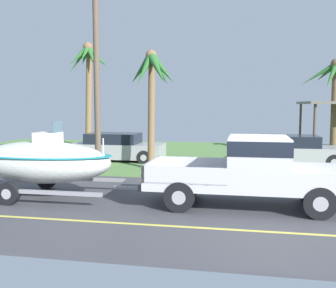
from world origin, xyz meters
name	(u,v)px	position (x,y,z in m)	size (l,w,h in m)	color
ground	(261,164)	(0.00, 8.38, -0.01)	(36.00, 22.00, 0.11)	#424247
pickup_truck_towing	(257,168)	(-0.45, 0.36, 1.05)	(5.48, 2.11, 1.91)	silver
boat_on_trailer	(41,162)	(-6.77, 0.36, 1.07)	(5.62, 2.40, 2.28)	gray
parked_sedan_near	(293,151)	(1.36, 8.10, 0.67)	(4.51, 1.88, 1.38)	#99999E
parked_sedan_far	(117,148)	(-6.91, 7.97, 0.67)	(4.44, 1.83, 1.38)	#99999E
palm_tree_near_left	(152,78)	(-4.63, 5.89, 3.87)	(2.25, 2.78, 5.05)	brown
palm_tree_near_right	(335,85)	(3.83, 11.90, 3.80)	(3.22, 2.73, 5.18)	brown
palm_tree_mid	(89,68)	(-10.73, 13.99, 5.07)	(2.84, 3.19, 6.73)	brown
utility_pole	(97,62)	(-6.55, 4.49, 4.44)	(0.24, 1.80, 8.57)	brown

